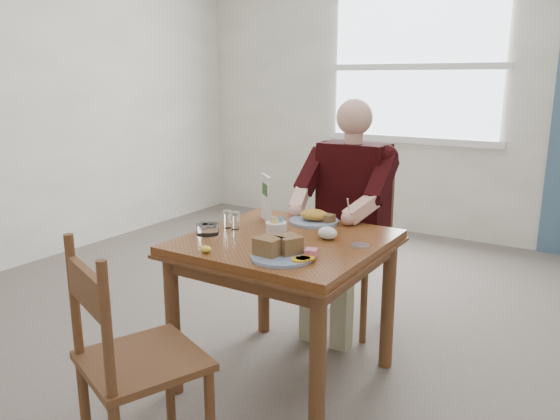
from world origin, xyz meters
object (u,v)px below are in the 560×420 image
Objects in this scene: chair_near at (131,361)px; far_plate at (315,218)px; table at (285,260)px; diner at (348,199)px; near_plate at (281,250)px; chair_far at (353,249)px.

chair_near is 3.13× the size of far_plate.
far_plate is (-0.01, 0.33, 0.14)m from table.
far_plate is at bearing -92.17° from diner.
table is 2.89× the size of near_plate.
chair_far is (0.00, 0.80, -0.16)m from table.
chair_far is at bearing 90.01° from diner.
chair_far is 0.56m from far_plate.
chair_far is 3.13× the size of far_plate.
chair_far reaches higher than near_plate.
diner is 4.35× the size of near_plate.
diner is 0.98m from near_plate.
near_plate is 0.61m from far_plate.
table is 0.33m from near_plate.
chair_near is at bearing -98.06° from table.
far_plate is (-0.01, -0.38, -0.03)m from diner.
table is at bearing 117.92° from near_plate.
table is at bearing 81.94° from chair_near.
table is 0.92m from chair_near.
table is 3.03× the size of far_plate.
chair_far is at bearing 97.48° from near_plate.
chair_far is 1.70m from chair_near.
chair_near is (-0.13, -0.89, -0.16)m from table.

